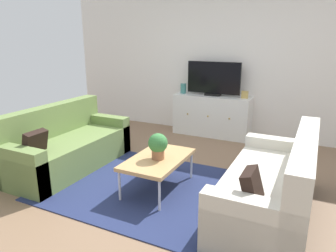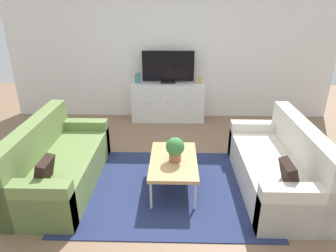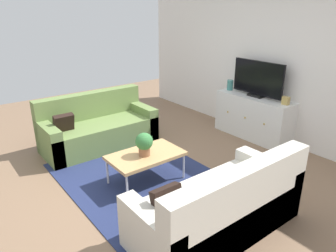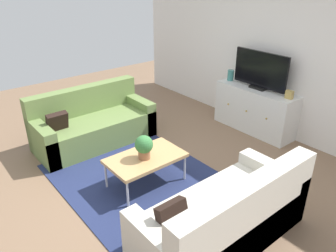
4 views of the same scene
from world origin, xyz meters
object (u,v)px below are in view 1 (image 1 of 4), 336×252
at_px(coffee_table, 158,160).
at_px(potted_plant, 158,145).
at_px(flat_screen_tv, 214,79).
at_px(glass_vase, 183,88).
at_px(couch_right_side, 276,189).
at_px(mantel_clock, 245,95).
at_px(tv_console, 212,116).
at_px(couch_left_side, 64,147).

height_order(coffee_table, potted_plant, potted_plant).
relative_size(flat_screen_tv, glass_vase, 5.29).
distance_m(potted_plant, flat_screen_tv, 2.50).
bearing_deg(couch_right_side, mantel_clock, 110.60).
bearing_deg(coffee_table, glass_vase, 106.69).
bearing_deg(coffee_table, tv_console, 93.04).
bearing_deg(couch_right_side, potted_plant, -177.78).
relative_size(potted_plant, glass_vase, 1.66).
height_order(coffee_table, glass_vase, glass_vase).
bearing_deg(flat_screen_tv, couch_left_side, -120.10).
xyz_separation_m(potted_plant, flat_screen_tv, (-0.15, 2.45, 0.48)).
height_order(couch_right_side, flat_screen_tv, flat_screen_tv).
height_order(tv_console, flat_screen_tv, flat_screen_tv).
xyz_separation_m(tv_console, flat_screen_tv, (0.00, 0.02, 0.69)).
xyz_separation_m(potted_plant, mantel_clock, (0.44, 2.43, 0.24)).
distance_m(couch_left_side, glass_vase, 2.57).
xyz_separation_m(couch_right_side, glass_vase, (-2.07, 2.37, 0.56)).
relative_size(potted_plant, flat_screen_tv, 0.31).
xyz_separation_m(tv_console, glass_vase, (-0.59, 0.00, 0.47)).
height_order(flat_screen_tv, mantel_clock, flat_screen_tv).
bearing_deg(flat_screen_tv, mantel_clock, -1.94).
height_order(couch_left_side, potted_plant, couch_left_side).
xyz_separation_m(coffee_table, glass_vase, (-0.72, 2.39, 0.47)).
relative_size(potted_plant, tv_console, 0.22).
bearing_deg(couch_left_side, mantel_clock, 50.20).
relative_size(couch_left_side, coffee_table, 1.90).
bearing_deg(tv_console, coffee_table, -86.96).
height_order(couch_right_side, coffee_table, couch_right_side).
distance_m(tv_console, flat_screen_tv, 0.69).
relative_size(couch_right_side, coffee_table, 1.90).
height_order(potted_plant, mantel_clock, mantel_clock).
bearing_deg(couch_left_side, flat_screen_tv, 59.90).
distance_m(coffee_table, glass_vase, 2.54).
bearing_deg(coffee_table, couch_left_side, 179.23).
bearing_deg(flat_screen_tv, coffee_table, -86.99).
distance_m(flat_screen_tv, mantel_clock, 0.64).
distance_m(potted_plant, glass_vase, 2.55).
height_order(couch_left_side, flat_screen_tv, flat_screen_tv).
distance_m(glass_vase, mantel_clock, 1.18).
bearing_deg(glass_vase, couch_left_side, -108.55).
height_order(glass_vase, mantel_clock, glass_vase).
bearing_deg(mantel_clock, coffee_table, -100.96).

